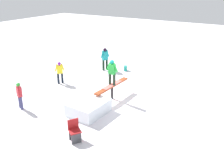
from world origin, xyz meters
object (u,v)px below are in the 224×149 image
at_px(bystander_teal, 105,58).
at_px(bystander_yellow, 60,71).
at_px(main_rider_on_rail, 112,73).
at_px(folding_chair, 74,131).
at_px(backpack_on_snow, 125,68).
at_px(rail_feature, 112,87).
at_px(bystander_red, 19,94).

xyz_separation_m(bystander_teal, bystander_yellow, (-3.60, 1.00, -0.13)).
distance_m(main_rider_on_rail, bystander_yellow, 3.97).
bearing_deg(bystander_teal, folding_chair, 46.52).
distance_m(folding_chair, backpack_on_snow, 8.79).
height_order(main_rider_on_rail, bystander_yellow, main_rider_on_rail).
bearing_deg(bystander_teal, rail_feature, 58.94).
distance_m(bystander_red, folding_chair, 4.09).
height_order(bystander_teal, backpack_on_snow, bystander_teal).
bearing_deg(rail_feature, bystander_teal, 40.56).
relative_size(bystander_teal, bystander_yellow, 1.17).
bearing_deg(bystander_teal, bystander_yellow, 6.35).
xyz_separation_m(main_rider_on_rail, folding_chair, (-4.03, -0.72, -1.07)).
relative_size(main_rider_on_rail, folding_chair, 1.71).
distance_m(bystander_teal, bystander_red, 7.16).
relative_size(bystander_yellow, bystander_red, 1.00).
relative_size(bystander_teal, bystander_red, 1.17).
distance_m(main_rider_on_rail, folding_chair, 4.24).
xyz_separation_m(rail_feature, bystander_teal, (3.83, 2.90, 0.23)).
distance_m(rail_feature, backpack_on_snow, 4.74).
height_order(bystander_teal, bystander_yellow, bystander_teal).
bearing_deg(main_rider_on_rail, rail_feature, 0.00).
bearing_deg(bystander_yellow, backpack_on_snow, -170.82).
bearing_deg(rail_feature, folding_chair, -166.47).
bearing_deg(main_rider_on_rail, backpack_on_snow, 22.94).
height_order(rail_feature, folding_chair, folding_chair).
bearing_deg(folding_chair, main_rider_on_rail, 43.99).
height_order(bystander_yellow, backpack_on_snow, bystander_yellow).
xyz_separation_m(rail_feature, backpack_on_snow, (4.45, 1.57, -0.51)).
bearing_deg(main_rider_on_rail, bystander_teal, 40.62).
relative_size(rail_feature, bystander_yellow, 2.00).
bearing_deg(main_rider_on_rail, bystander_red, 138.68).
distance_m(rail_feature, bystander_teal, 4.81).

